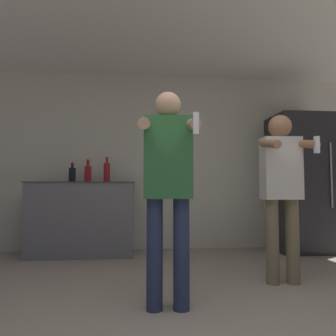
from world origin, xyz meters
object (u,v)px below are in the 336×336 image
(bottle_tall_gin, at_px, (72,174))
(person_man_side, at_px, (282,183))
(bottle_clear_vodka, at_px, (88,173))
(bottle_red_label, at_px, (107,172))
(person_woman_foreground, at_px, (168,179))
(refrigerator, at_px, (300,183))

(bottle_tall_gin, xyz_separation_m, person_man_side, (2.20, -1.53, -0.14))
(bottle_clear_vodka, height_order, person_man_side, person_man_side)
(bottle_red_label, distance_m, person_woman_foreground, 2.18)
(bottle_tall_gin, relative_size, person_man_side, 0.17)
(refrigerator, relative_size, bottle_red_label, 5.25)
(person_woman_foreground, bearing_deg, bottle_clear_vodka, 113.01)
(person_man_side, bearing_deg, bottle_clear_vodka, 142.50)
(refrigerator, xyz_separation_m, bottle_clear_vodka, (-2.96, 0.02, 0.13))
(bottle_tall_gin, height_order, person_woman_foreground, person_woman_foreground)
(bottle_red_label, distance_m, bottle_tall_gin, 0.46)
(bottle_red_label, bearing_deg, refrigerator, -0.49)
(person_man_side, bearing_deg, bottle_red_label, 138.74)
(person_woman_foreground, bearing_deg, bottle_red_label, 106.94)
(person_man_side, bearing_deg, person_woman_foreground, -153.68)
(bottle_clear_vodka, relative_size, person_woman_foreground, 0.21)
(refrigerator, bearing_deg, bottle_red_label, 179.51)
(refrigerator, relative_size, bottle_clear_vodka, 5.82)
(bottle_tall_gin, bearing_deg, bottle_clear_vodka, -0.00)
(bottle_red_label, relative_size, bottle_clear_vodka, 1.11)
(bottle_clear_vodka, distance_m, person_woman_foreground, 2.27)
(bottle_clear_vodka, xyz_separation_m, person_man_side, (2.00, -1.53, -0.16))
(person_woman_foreground, distance_m, person_man_side, 1.24)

